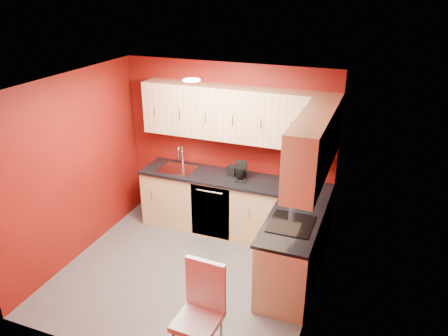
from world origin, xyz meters
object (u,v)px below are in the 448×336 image
Objects in this scene: microwave at (306,167)px; paper_towel at (295,194)px; napkin_holder at (233,170)px; sink at (178,166)px; dining_chair at (197,316)px; coffee_maker at (241,171)px.

microwave is 0.83m from paper_towel.
paper_towel reaches higher than napkin_holder.
microwave is 1.78m from napkin_holder.
microwave is at bearing -69.30° from paper_towel.
microwave is at bearing -41.26° from napkin_holder.
sink is at bearing 154.40° from microwave.
sink is at bearing 123.19° from dining_chair.
dining_chair is (1.40, -2.40, -0.42)m from sink.
dining_chair is (-0.50, -1.91, -0.52)m from paper_towel.
coffee_maker is at bearing -2.85° from sink.
microwave is 2.43m from sink.
napkin_holder is (0.86, 0.08, 0.04)m from sink.
sink is (-2.09, 1.00, -0.72)m from microwave.
dining_chair is (0.37, -2.35, -0.52)m from coffee_maker.
napkin_holder is (-0.17, 0.13, -0.06)m from coffee_maker.
coffee_maker is 0.99× the size of paper_towel.
coffee_maker is 2.44m from dining_chair.
dining_chair is (0.54, -2.48, -0.46)m from napkin_holder.
dining_chair is at bearing -116.46° from microwave.
sink is 1.03m from coffee_maker.
microwave reaches higher than coffee_maker.
napkin_holder is 1.19m from paper_towel.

